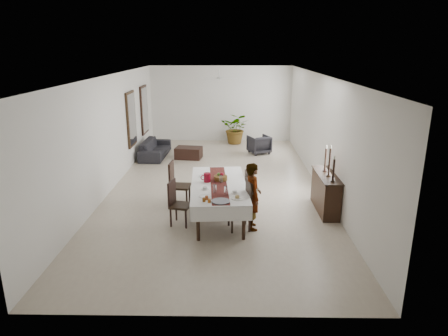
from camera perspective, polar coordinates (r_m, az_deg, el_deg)
floor at (r=11.84m, az=-1.09°, el=-2.53°), size 6.00×12.00×0.00m
ceiling at (r=11.19m, az=-1.18°, el=13.12°), size 6.00×12.00×0.02m
wall_back at (r=17.32m, az=-0.42°, el=9.13°), size 6.00×0.02×3.20m
wall_front at (r=5.67m, az=-3.29°, el=-7.42°), size 6.00×0.02×3.20m
wall_left at (r=11.90m, az=-15.78°, el=4.93°), size 0.02×12.00×3.20m
wall_right at (r=11.69m, az=13.79°, el=4.88°), size 0.02×12.00×3.20m
dining_table_top at (r=9.47m, az=-0.75°, el=-2.50°), size 1.26×2.69×0.05m
table_leg_fl at (r=8.46m, az=-3.72°, el=-7.96°), size 0.08×0.08×0.76m
table_leg_fr at (r=8.50m, az=2.83°, el=-7.84°), size 0.08×0.08×0.76m
table_leg_bl at (r=10.77m, az=-3.54°, el=-2.40°), size 0.08×0.08×0.76m
table_leg_br at (r=10.80m, az=1.56°, el=-2.32°), size 0.08×0.08×0.76m
tablecloth_top at (r=9.46m, az=-0.75°, el=-2.32°), size 1.47×2.89×0.01m
tablecloth_drape_left at (r=9.51m, az=-4.61°, el=-3.27°), size 0.19×2.81×0.33m
tablecloth_drape_right at (r=9.55m, az=3.09°, el=-3.15°), size 0.19×2.81×0.33m
tablecloth_drape_near at (r=8.21m, az=-0.40°, el=-6.58°), size 1.29×0.09×0.33m
tablecloth_drape_far at (r=10.84m, az=-1.02°, el=-0.67°), size 1.29×0.09×0.33m
table_runner at (r=9.45m, az=-0.76°, el=-2.27°), size 0.56×2.75×0.00m
red_pitcher at (r=9.57m, az=-2.43°, el=-1.36°), size 0.17×0.17×0.22m
pitcher_handle at (r=9.57m, az=-2.98°, el=-1.37°), size 0.13×0.03×0.13m
wine_glass_near at (r=8.76m, az=0.27°, el=-3.21°), size 0.08×0.08×0.19m
wine_glass_mid at (r=8.85m, az=-1.32°, el=-2.99°), size 0.08×0.08×0.19m
wine_glass_far at (r=9.48m, az=-0.44°, el=-1.64°), size 0.08×0.08×0.19m
teacup_right at (r=8.84m, az=1.52°, el=-3.43°), size 0.10×0.10×0.07m
saucer_right at (r=8.85m, az=1.52°, el=-3.59°), size 0.16×0.16×0.01m
teacup_left at (r=9.08m, az=-2.74°, el=-2.90°), size 0.10×0.10×0.07m
saucer_left at (r=9.09m, az=-2.74°, el=-3.06°), size 0.16×0.16×0.01m
plate_near_right at (r=8.55m, az=1.90°, el=-4.34°), size 0.26×0.26×0.02m
bread_near_right at (r=8.54m, az=1.91°, el=-4.16°), size 0.10×0.10×0.10m
plate_near_left at (r=8.68m, az=-2.73°, el=-4.03°), size 0.26×0.26×0.02m
plate_far_left at (r=10.02m, az=-2.88°, el=-1.14°), size 0.26×0.26×0.02m
serving_tray at (r=8.38m, az=-0.47°, el=-4.78°), size 0.39×0.39×0.02m
jam_jar_a at (r=8.33m, az=-2.12°, el=-4.70°), size 0.07×0.07×0.08m
jam_jar_b at (r=8.39m, az=-2.87°, el=-4.54°), size 0.07×0.07×0.08m
jam_jar_c at (r=8.49m, az=-2.50°, el=-4.27°), size 0.07×0.07×0.08m
fruit_basket at (r=9.70m, az=-0.49°, el=-1.44°), size 0.33×0.33×0.11m
fruit_red at (r=9.69m, az=-0.31°, el=-0.94°), size 0.10×0.10×0.10m
fruit_green at (r=9.70m, az=-0.76°, el=-0.92°), size 0.09×0.09×0.09m
chair_right_near_seat at (r=8.93m, az=2.16°, el=-5.73°), size 0.56×0.56×0.05m
chair_right_near_leg_fl at (r=8.90m, az=3.66°, el=-7.69°), size 0.06×0.06×0.47m
chair_right_near_leg_fr at (r=9.25m, az=3.08°, el=-6.70°), size 0.06×0.06×0.47m
chair_right_near_leg_bl at (r=8.83m, az=1.16°, el=-7.89°), size 0.06×0.06×0.47m
chair_right_near_leg_br at (r=9.18m, az=0.68°, el=-6.88°), size 0.06×0.06×0.47m
chair_right_near_back at (r=8.86m, az=3.57°, el=-3.68°), size 0.13×0.48×0.61m
chair_right_far_seat at (r=10.20m, az=2.28°, el=-3.33°), size 0.45×0.45×0.04m
chair_right_far_leg_fl at (r=10.17m, az=3.33°, el=-4.74°), size 0.05×0.05×0.39m
chair_right_far_leg_fr at (r=10.46m, az=2.96°, el=-4.10°), size 0.05×0.05×0.39m
chair_right_far_leg_bl at (r=10.11m, az=1.55°, el=-4.85°), size 0.05×0.05×0.39m
chair_right_far_leg_br at (r=10.40m, az=1.22°, el=-4.20°), size 0.05×0.05×0.39m
chair_right_far_back at (r=10.15m, az=3.28°, el=-1.86°), size 0.10×0.39×0.50m
chair_left_near_seat at (r=9.21m, az=-6.22°, el=-5.35°), size 0.53×0.53×0.05m
chair_left_near_leg_fl at (r=9.52m, az=-6.84°, el=-6.21°), size 0.05×0.05×0.44m
chair_left_near_leg_fr at (r=9.21m, az=-7.62°, el=-7.06°), size 0.05×0.05×0.44m
chair_left_near_leg_bl at (r=9.41m, az=-4.75°, el=-6.44°), size 0.05×0.05×0.44m
chair_left_near_leg_br at (r=9.09m, az=-5.47°, el=-7.31°), size 0.05×0.05×0.44m
chair_left_near_back at (r=9.17m, az=-7.47°, el=-3.48°), size 0.14×0.44×0.56m
chair_left_far_seat at (r=10.32m, az=-6.27°, el=-2.62°), size 0.52×0.52×0.06m
chair_left_far_leg_fl at (r=10.63m, az=-7.06°, el=-3.59°), size 0.05×0.05×0.48m
chair_left_far_leg_fr at (r=10.27m, az=-7.53°, el=-4.35°), size 0.05×0.05×0.48m
chair_left_far_leg_bl at (r=10.55m, az=-4.95°, el=-3.67°), size 0.05×0.05×0.48m
chair_left_far_leg_br at (r=10.19m, az=-5.35°, el=-4.45°), size 0.05×0.05×0.48m
chair_left_far_back at (r=10.26m, az=-7.53°, el=-0.83°), size 0.08×0.49×0.62m
woman at (r=8.88m, az=4.15°, el=-4.05°), size 0.44×0.60×1.53m
sideboard_body at (r=10.24m, az=14.30°, el=-3.50°), size 0.41×1.53×0.92m
sideboard_top at (r=10.09m, az=14.49°, el=-0.98°), size 0.45×1.59×0.03m
candlestick_near_base at (r=9.57m, az=15.26°, el=-1.83°), size 0.10×0.10×0.03m
candlestick_near_shaft at (r=9.49m, az=15.38°, el=-0.28°), size 0.05×0.05×0.51m
candlestick_near_candle at (r=9.41m, az=15.52°, el=1.43°), size 0.04×0.04×0.08m
candlestick_mid_base at (r=9.94m, az=14.70°, el=-1.08°), size 0.10×0.10×0.03m
candlestick_mid_shaft at (r=9.85m, az=14.85°, el=0.84°), size 0.05×0.05×0.66m
candlestick_mid_candle at (r=9.75m, az=15.01°, el=2.94°), size 0.04×0.04×0.08m
candlestick_far_base at (r=10.32m, az=14.19°, el=-0.38°), size 0.10×0.10×0.03m
candlestick_far_shaft at (r=10.24m, az=14.31°, el=1.20°), size 0.05×0.05×0.56m
candlestick_far_candle at (r=10.16m, az=14.44°, el=2.94°), size 0.04×0.04×0.08m
sofa at (r=15.15m, az=-9.81°, el=2.78°), size 0.90×2.14×0.62m
armchair at (r=15.44m, az=5.02°, el=3.37°), size 0.98×0.99×0.69m
coffee_table at (r=14.74m, az=-5.07°, el=2.17°), size 1.02×0.76×0.42m
potted_plant at (r=16.92m, az=1.75°, el=5.68°), size 1.42×1.31×1.30m
mirror_frame_near at (r=13.97m, az=-13.11°, el=6.83°), size 0.06×1.05×1.85m
mirror_glass_near at (r=13.96m, az=-12.97°, el=6.83°), size 0.01×0.90×1.70m
mirror_frame_far at (r=15.99m, az=-11.34°, el=8.16°), size 0.06×1.05×1.85m
mirror_glass_far at (r=15.98m, az=-11.22°, el=8.16°), size 0.01×0.90×1.70m
fan_rod at (r=14.19m, az=-0.73°, el=13.51°), size 0.04×0.04×0.20m
fan_hub at (r=14.20m, az=-0.72°, el=12.70°), size 0.16×0.16×0.08m
fan_blade_n at (r=14.55m, az=-0.68°, el=12.80°), size 0.10×0.55×0.01m
fan_blade_s at (r=13.85m, az=-0.77°, el=12.60°), size 0.10×0.55×0.01m
fan_blade_e at (r=14.19m, az=0.72°, el=12.70°), size 0.55×0.10×0.01m
fan_blade_w at (r=14.21m, az=-2.17°, el=12.70°), size 0.55×0.10×0.01m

